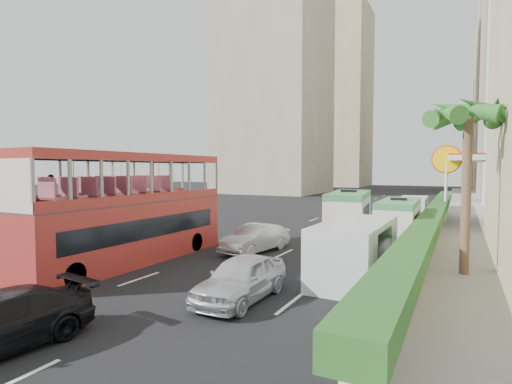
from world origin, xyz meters
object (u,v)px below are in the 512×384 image
Objects in this scene: panel_van_near at (355,251)px; palm_tree at (466,194)px; double_decker_bus at (130,208)px; car_silver_lane_b at (241,300)px; minibus_near at (349,215)px; van_asset at (346,233)px; minibus_far at (399,223)px; shell_station at (495,189)px; panel_van_far at (413,210)px; car_silver_lane_a at (255,252)px.

panel_van_near is 4.92m from palm_tree.
double_decker_bus is 7.99m from car_silver_lane_b.
van_asset is at bearing 101.87° from minibus_near.
minibus_far is 0.73× the size of shell_station.
minibus_far is 11.24m from panel_van_far.
minibus_near reaches higher than van_asset.
van_asset is 11.74m from panel_van_near.
palm_tree reaches higher than van_asset.
double_decker_bus reaches higher than panel_van_near.
car_silver_lane_b is 0.66× the size of minibus_near.
van_asset is 0.92× the size of panel_van_far.
car_silver_lane_b reaches higher than car_silver_lane_a.
shell_station reaches higher than double_decker_bus.
minibus_far is (3.19, -1.30, -0.16)m from minibus_near.
minibus_near is 14.54m from shell_station.
panel_van_far is 6.32m from shell_station.
minibus_near is at bearing -126.83° from shell_station.
car_silver_lane_b is at bearing -105.98° from minibus_far.
panel_van_far is at bearing 64.58° from double_decker_bus.
minibus_far is 1.03× the size of panel_van_near.
van_asset is 0.80× the size of minibus_far.
car_silver_lane_b is 0.67× the size of palm_tree.
car_silver_lane_a is 1.02× the size of car_silver_lane_b.
double_decker_bus is 1.68× the size of minibus_near.
panel_van_near is at bearing -94.86° from minibus_far.
palm_tree is 19.14m from shell_station.
panel_van_near is 0.89× the size of palm_tree.
panel_van_far is (2.83, 9.94, -0.43)m from minibus_near.
van_asset is 0.73× the size of palm_tree.
palm_tree reaches higher than minibus_near.
panel_van_far is at bearing 66.99° from minibus_near.
panel_van_near is 1.11× the size of panel_van_far.
van_asset is at bearing 91.87° from car_silver_lane_b.
panel_van_near is at bearing -15.63° from car_silver_lane_a.
shell_station reaches higher than car_silver_lane_b.
car_silver_lane_a is 0.94× the size of van_asset.
palm_tree is (3.65, -17.35, 2.36)m from panel_van_far.
van_asset is at bearing 140.41° from minibus_far.
palm_tree is (3.83, 2.12, 2.24)m from panel_van_near.
panel_van_near reaches higher than panel_van_far.
panel_van_near is 22.02m from shell_station.
panel_van_near is at bearing -151.05° from palm_tree.
minibus_far is 7.25m from palm_tree.
shell_station is (9.27, 9.89, 2.75)m from van_asset.
minibus_near is 3.44m from minibus_far.
palm_tree is at bearing -62.82° from minibus_far.
van_asset is at bearing 82.58° from car_silver_lane_a.
palm_tree reaches higher than double_decker_bus.
van_asset is 0.58× the size of shell_station.
palm_tree is at bearing -96.60° from shell_station.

